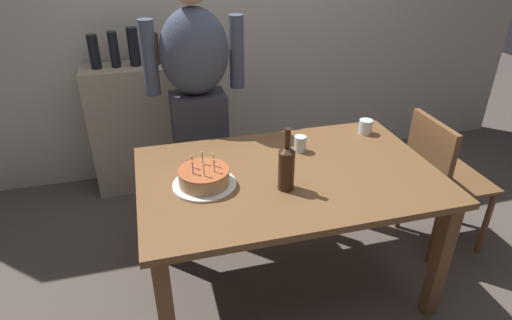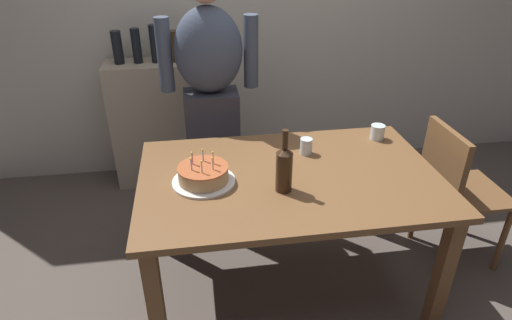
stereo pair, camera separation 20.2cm
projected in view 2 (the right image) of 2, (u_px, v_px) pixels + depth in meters
ground_plane at (285, 283)px, 2.52m from camera, size 10.00×10.00×0.00m
back_wall at (247, 6)px, 3.24m from camera, size 5.20×0.10×2.60m
dining_table at (289, 191)px, 2.21m from camera, size 1.50×0.96×0.74m
birthday_cake at (203, 175)px, 2.08m from camera, size 0.31×0.31×0.15m
water_glass_near at (306, 146)px, 2.34m from camera, size 0.07×0.07×0.09m
water_glass_far at (377, 132)px, 2.50m from camera, size 0.08×0.08×0.09m
wine_bottle at (284, 168)px, 1.99m from camera, size 0.08×0.08×0.31m
person_man_bearded at (211, 99)px, 2.72m from camera, size 0.61×0.27×1.66m
dining_chair at (454, 185)px, 2.50m from camera, size 0.42×0.42×0.87m
shelf_cabinet at (164, 121)px, 3.34m from camera, size 0.77×0.30×1.24m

